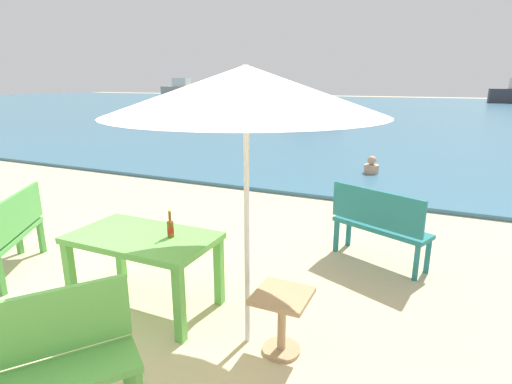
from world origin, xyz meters
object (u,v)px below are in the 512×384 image
at_px(bench_teal_center, 378,222).
at_px(boat_ferry, 211,94).
at_px(boat_fishing_trawler, 185,90).
at_px(bench_green_left, 12,229).
at_px(picnic_table_green, 143,246).
at_px(side_table_wood, 282,314).
at_px(patio_umbrella, 246,91).
at_px(boat_sailboat, 312,107).
at_px(swimmer_person, 371,166).
at_px(beer_bottle_amber, 170,228).
at_px(bench_green_right, 33,364).

bearing_deg(bench_teal_center, boat_ferry, 123.36).
height_order(bench_teal_center, boat_fishing_trawler, boat_fishing_trawler).
bearing_deg(bench_green_left, bench_teal_center, 27.66).
bearing_deg(picnic_table_green, bench_teal_center, 45.34).
bearing_deg(side_table_wood, patio_umbrella, 177.21).
bearing_deg(boat_sailboat, bench_teal_center, -71.00).
relative_size(bench_green_left, swimmer_person, 2.95).
xyz_separation_m(patio_umbrella, bench_teal_center, (0.78, 2.05, -1.58)).
xyz_separation_m(beer_bottle_amber, bench_teal_center, (1.66, 1.89, -0.31)).
height_order(bench_green_right, boat_ferry, boat_ferry).
xyz_separation_m(patio_umbrella, bench_green_right, (-0.75, -1.42, -1.58)).
bearing_deg(bench_green_right, swimmer_person, 84.95).
bearing_deg(bench_teal_center, boat_sailboat, 109.00).
distance_m(beer_bottle_amber, side_table_wood, 1.31).
relative_size(bench_teal_center, boat_ferry, 0.24).
height_order(patio_umbrella, swimmer_person, patio_umbrella).
bearing_deg(side_table_wood, bench_green_right, -127.44).
relative_size(picnic_table_green, boat_ferry, 0.27).
xyz_separation_m(bench_green_left, boat_sailboat, (-3.00, 21.78, 0.04)).
bearing_deg(side_table_wood, boat_fishing_trawler, 124.97).
xyz_separation_m(bench_teal_center, boat_ferry, (-23.08, 35.05, 0.21)).
bearing_deg(side_table_wood, swimmer_person, 92.89).
xyz_separation_m(picnic_table_green, swimmer_person, (1.14, 6.73, -0.41)).
bearing_deg(boat_fishing_trawler, bench_green_left, -58.12).
distance_m(picnic_table_green, bench_teal_center, 2.76).
bearing_deg(picnic_table_green, boat_ferry, 119.73).
height_order(patio_umbrella, bench_green_left, patio_umbrella).
bearing_deg(boat_fishing_trawler, bench_green_right, -56.86).
xyz_separation_m(bench_green_right, boat_fishing_trawler, (-28.82, 44.14, 0.42)).
distance_m(patio_umbrella, bench_teal_center, 2.70).
xyz_separation_m(picnic_table_green, patio_umbrella, (1.16, -0.09, 1.47)).
relative_size(patio_umbrella, boat_fishing_trawler, 0.34).
xyz_separation_m(side_table_wood, boat_ferry, (-22.62, 37.12, 0.40)).
relative_size(side_table_wood, bench_green_left, 0.45).
relative_size(beer_bottle_amber, bench_green_left, 0.22).
relative_size(bench_green_left, boat_ferry, 0.24).
bearing_deg(side_table_wood, boat_ferry, 121.35).
distance_m(bench_green_right, boat_fishing_trawler, 52.71).
distance_m(picnic_table_green, patio_umbrella, 1.87).
distance_m(bench_green_right, swimmer_person, 8.27).
relative_size(bench_green_left, boat_sailboat, 0.32).
xyz_separation_m(patio_umbrella, boat_fishing_trawler, (-29.57, 42.72, -1.16)).
distance_m(bench_teal_center, bench_green_left, 4.31).
xyz_separation_m(side_table_wood, swimmer_person, (-0.34, 6.84, -0.11)).
height_order(beer_bottle_amber, bench_green_right, beer_bottle_amber).
bearing_deg(patio_umbrella, boat_sailboat, 105.45).
bearing_deg(patio_umbrella, side_table_wood, -2.79).
height_order(bench_green_right, boat_sailboat, boat_sailboat).
distance_m(picnic_table_green, boat_ferry, 42.62).
xyz_separation_m(picnic_table_green, bench_green_left, (-1.88, -0.04, -0.11)).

